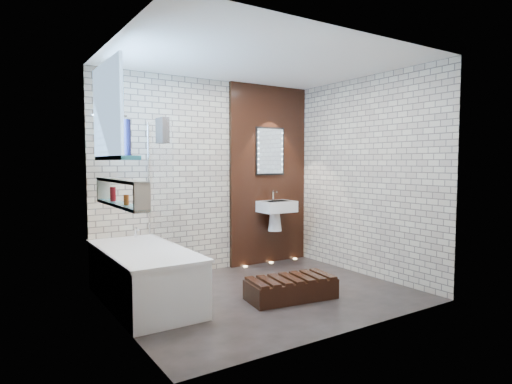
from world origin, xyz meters
TOP-DOWN VIEW (x-y plane):
  - ground at (0.00, 0.00)m, footprint 3.20×3.20m
  - room_shell at (0.00, 0.00)m, footprint 3.24×3.20m
  - walnut_panel at (0.95, 1.27)m, footprint 1.30×0.06m
  - clerestory_window at (-1.57, 0.35)m, footprint 0.18×1.00m
  - display_niche at (-1.53, 0.15)m, footprint 0.14×1.30m
  - bathtub at (-1.22, 0.45)m, footprint 0.79×1.74m
  - bath_screen at (-0.87, 0.89)m, footprint 0.01×0.78m
  - towel at (-0.87, 0.77)m, footprint 0.09×0.22m
  - shower_head at (-1.30, 0.95)m, footprint 0.18×0.18m
  - washbasin at (0.95, 1.07)m, footprint 0.50×0.36m
  - led_mirror at (0.95, 1.23)m, footprint 0.50×0.02m
  - walnut_step at (0.16, -0.30)m, footprint 1.01×0.56m
  - niche_bottles at (-1.53, 0.09)m, footprint 0.06×0.82m
  - sill_vases at (-1.50, 0.38)m, footprint 0.19×0.61m
  - floor_uplights at (0.95, 1.20)m, footprint 0.96×0.06m

SIDE VIEW (x-z plane):
  - ground at x=0.00m, z-range 0.00..0.00m
  - floor_uplights at x=0.95m, z-range 0.00..0.01m
  - walnut_step at x=0.16m, z-range 0.00..0.21m
  - bathtub at x=-1.22m, z-range -0.06..0.64m
  - washbasin at x=0.95m, z-range 0.50..1.08m
  - niche_bottles at x=-1.53m, z-range 1.09..1.23m
  - display_niche at x=-1.53m, z-range 1.07..1.33m
  - bath_screen at x=-0.87m, z-range 0.58..1.98m
  - walnut_panel at x=0.95m, z-range 0.00..2.60m
  - room_shell at x=0.00m, z-range 0.00..2.60m
  - led_mirror at x=0.95m, z-range 1.30..2.00m
  - sill_vases at x=-1.50m, z-range 1.49..1.83m
  - towel at x=-0.87m, z-range 1.70..2.00m
  - clerestory_window at x=-1.57m, z-range 1.43..2.37m
  - shower_head at x=-1.30m, z-range 1.99..2.01m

